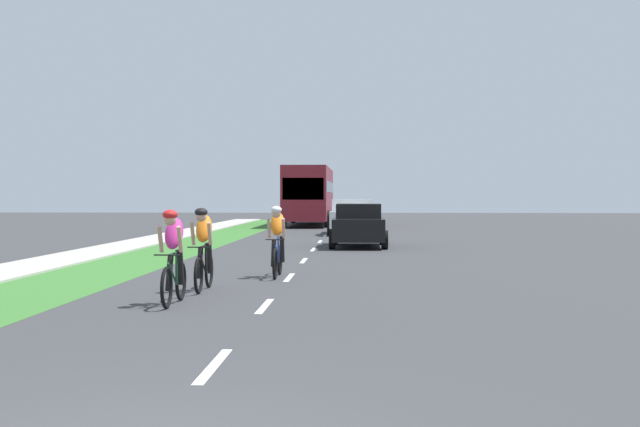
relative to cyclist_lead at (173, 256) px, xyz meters
The scene contains 10 objects.
ground_plane 12.35m from the cyclist_lead, 82.88° to the left, with size 120.00×120.00×0.00m, color #38383A.
grass_verge 12.63m from the cyclist_lead, 104.03° to the left, with size 2.46×70.00×0.01m, color #38722D.
sidewalk_concrete 13.33m from the cyclist_lead, 113.14° to the left, with size 1.88×70.00×0.10m, color #B2ADA3.
lane_markings_center 16.32m from the cyclist_lead, 84.62° to the left, with size 0.12×53.13×0.01m.
cyclist_lead is the anchor object (origin of this frame).
cyclist_trailing 1.99m from the cyclist_lead, 86.52° to the left, with size 0.42×1.72×1.58m.
cyclist_distant 4.80m from the cyclist_lead, 74.82° to the left, with size 0.42×1.72×1.58m.
sedan_black 15.79m from the cyclist_lead, 78.89° to the left, with size 1.98×4.30×1.52m.
pickup_white 24.99m from the cyclist_lead, 83.71° to the left, with size 2.22×5.10×1.64m.
bus_maroon 36.56m from the cyclist_lead, 89.97° to the left, with size 2.78×11.60×3.48m.
Camera 1 is at (1.54, -5.56, 1.81)m, focal length 45.81 mm.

